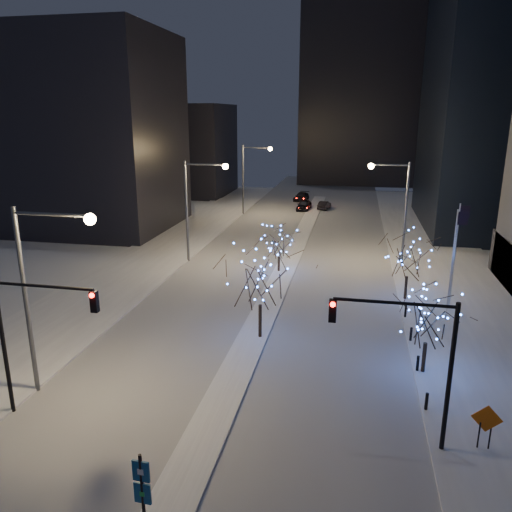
% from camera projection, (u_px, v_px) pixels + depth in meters
% --- Properties ---
extents(ground, '(160.00, 160.00, 0.00)m').
position_uv_depth(ground, '(206.00, 436.00, 23.03)').
color(ground, white).
rests_on(ground, ground).
extents(road, '(20.00, 130.00, 0.02)m').
position_uv_depth(road, '(297.00, 246.00, 56.02)').
color(road, '#9EA3AC').
rests_on(road, ground).
extents(median, '(2.00, 80.00, 0.15)m').
position_uv_depth(median, '(291.00, 258.00, 51.29)').
color(median, white).
rests_on(median, ground).
extents(east_sidewalk, '(10.00, 90.00, 0.15)m').
position_uv_depth(east_sidewalk, '(464.00, 303.00, 39.03)').
color(east_sidewalk, white).
rests_on(east_sidewalk, ground).
extents(west_sidewalk, '(8.00, 90.00, 0.15)m').
position_uv_depth(west_sidewalk, '(120.00, 280.00, 44.51)').
color(west_sidewalk, white).
rests_on(west_sidewalk, ground).
extents(filler_west_near, '(22.00, 18.00, 24.00)m').
position_uv_depth(filler_west_near, '(82.00, 133.00, 62.74)').
color(filler_west_near, black).
rests_on(filler_west_near, ground).
extents(filler_west_far, '(18.00, 16.00, 16.00)m').
position_uv_depth(filler_west_far, '(180.00, 150.00, 91.75)').
color(filler_west_far, black).
rests_on(filler_west_far, ground).
extents(horizon_block, '(24.00, 14.00, 42.00)m').
position_uv_depth(horizon_block, '(361.00, 80.00, 102.87)').
color(horizon_block, black).
rests_on(horizon_block, ground).
extents(street_lamp_w_near, '(4.40, 0.56, 10.00)m').
position_uv_depth(street_lamp_w_near, '(42.00, 277.00, 24.82)').
color(street_lamp_w_near, '#595E66').
rests_on(street_lamp_w_near, ground).
extents(street_lamp_w_mid, '(4.40, 0.56, 10.00)m').
position_uv_depth(street_lamp_w_mid, '(197.00, 198.00, 48.39)').
color(street_lamp_w_mid, '#595E66').
rests_on(street_lamp_w_mid, ground).
extents(street_lamp_w_far, '(4.40, 0.56, 10.00)m').
position_uv_depth(street_lamp_w_far, '(250.00, 170.00, 71.96)').
color(street_lamp_w_far, '#595E66').
rests_on(street_lamp_w_far, ground).
extents(street_lamp_east, '(3.90, 0.56, 10.00)m').
position_uv_depth(street_lamp_east, '(397.00, 199.00, 47.64)').
color(street_lamp_east, '#595E66').
rests_on(street_lamp_east, ground).
extents(traffic_signal_west, '(5.26, 0.43, 7.00)m').
position_uv_depth(traffic_signal_west, '(30.00, 326.00, 23.31)').
color(traffic_signal_west, black).
rests_on(traffic_signal_west, ground).
extents(traffic_signal_east, '(5.26, 0.43, 7.00)m').
position_uv_depth(traffic_signal_east, '(414.00, 350.00, 20.97)').
color(traffic_signal_east, black).
rests_on(traffic_signal_east, ground).
extents(flagpoles, '(1.35, 2.60, 8.00)m').
position_uv_depth(flagpoles, '(455.00, 253.00, 35.45)').
color(flagpoles, silver).
rests_on(flagpoles, east_sidewalk).
extents(bollards, '(0.16, 12.16, 0.90)m').
position_uv_depth(bollards, '(414.00, 348.00, 30.36)').
color(bollards, black).
rests_on(bollards, east_sidewalk).
extents(car_near, '(2.24, 4.73, 1.56)m').
position_uv_depth(car_near, '(304.00, 205.00, 76.88)').
color(car_near, black).
rests_on(car_near, ground).
extents(car_mid, '(1.98, 4.02, 1.27)m').
position_uv_depth(car_mid, '(324.00, 205.00, 77.69)').
color(car_mid, black).
rests_on(car_mid, ground).
extents(car_far, '(2.61, 4.95, 1.37)m').
position_uv_depth(car_far, '(301.00, 197.00, 85.31)').
color(car_far, black).
rests_on(car_far, ground).
extents(holiday_tree_median_near, '(6.45, 6.45, 6.56)m').
position_uv_depth(holiday_tree_median_near, '(260.00, 276.00, 31.82)').
color(holiday_tree_median_near, black).
rests_on(holiday_tree_median_near, median).
extents(holiday_tree_median_far, '(4.64, 4.64, 4.32)m').
position_uv_depth(holiday_tree_median_far, '(279.00, 243.00, 46.05)').
color(holiday_tree_median_far, black).
rests_on(holiday_tree_median_far, median).
extents(holiday_tree_plaza_near, '(4.56, 4.56, 4.91)m').
position_uv_depth(holiday_tree_plaza_near, '(428.00, 320.00, 27.62)').
color(holiday_tree_plaza_near, black).
rests_on(holiday_tree_plaza_near, east_sidewalk).
extents(holiday_tree_plaza_far, '(5.82, 5.82, 5.48)m').
position_uv_depth(holiday_tree_plaza_far, '(408.00, 256.00, 38.80)').
color(holiday_tree_plaza_far, black).
rests_on(holiday_tree_plaza_far, east_sidewalk).
extents(wayfinding_sign, '(0.62, 0.12, 3.46)m').
position_uv_depth(wayfinding_sign, '(142.00, 488.00, 16.86)').
color(wayfinding_sign, black).
rests_on(wayfinding_sign, ground).
extents(construction_sign, '(1.28, 0.24, 2.13)m').
position_uv_depth(construction_sign, '(486.00, 423.00, 21.60)').
color(construction_sign, black).
rests_on(construction_sign, east_sidewalk).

